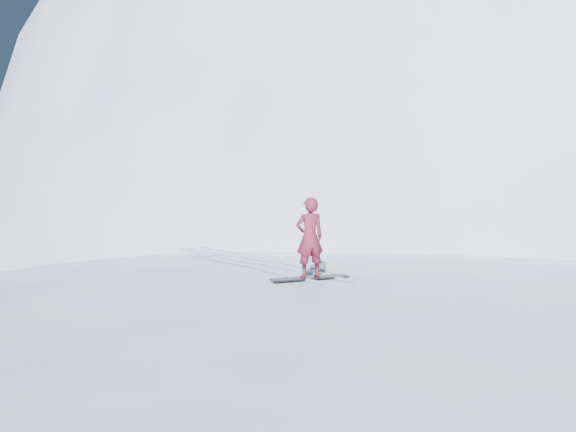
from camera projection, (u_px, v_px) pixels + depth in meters
name	position (u px, v px, depth m)	size (l,w,h in m)	color
near_ridge	(413.00, 386.00, 13.15)	(36.00, 28.00, 4.80)	white
summit_peak	(476.00, 233.00, 42.58)	(60.00, 56.00, 56.00)	white
peak_shoulder	(366.00, 255.00, 32.28)	(28.00, 24.00, 18.00)	white
wind_bumps	(370.00, 412.00, 11.72)	(16.00, 14.40, 1.00)	white
snowboard	(310.00, 278.00, 11.98)	(1.51, 0.28, 0.03)	black
snowboarder	(310.00, 237.00, 11.92)	(0.54, 0.36, 1.49)	maroon
board_tracks	(258.00, 261.00, 13.98)	(2.30, 5.90, 0.04)	silver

